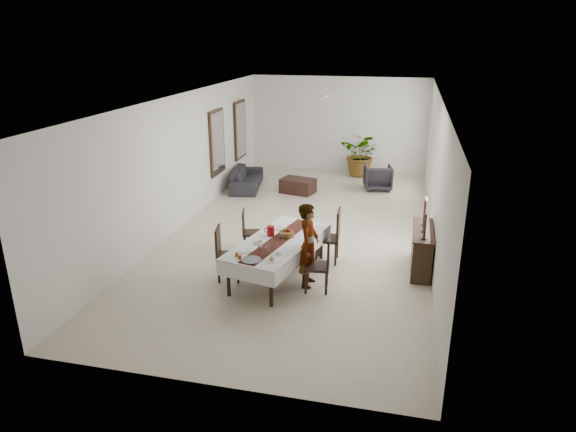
{
  "coord_description": "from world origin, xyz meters",
  "views": [
    {
      "loc": [
        2.33,
        -11.44,
        4.55
      ],
      "look_at": [
        0.09,
        -1.91,
        1.05
      ],
      "focal_mm": 32.0,
      "sensor_mm": 36.0,
      "label": 1
    }
  ],
  "objects_px": {
    "dining_table_top": "(278,242)",
    "red_pitcher": "(271,231)",
    "sofa": "(247,178)",
    "sideboard_body": "(421,251)",
    "woman": "(308,245)"
  },
  "relations": [
    {
      "from": "dining_table_top",
      "to": "red_pitcher",
      "type": "distance_m",
      "value": 0.32
    },
    {
      "from": "dining_table_top",
      "to": "sofa",
      "type": "xyz_separation_m",
      "value": [
        -2.47,
        5.75,
        -0.42
      ]
    },
    {
      "from": "sofa",
      "to": "red_pitcher",
      "type": "bearing_deg",
      "value": -167.41
    },
    {
      "from": "red_pitcher",
      "to": "sideboard_body",
      "type": "bearing_deg",
      "value": 13.8
    },
    {
      "from": "woman",
      "to": "sofa",
      "type": "distance_m",
      "value": 6.76
    },
    {
      "from": "sofa",
      "to": "sideboard_body",
      "type": "bearing_deg",
      "value": -142.39
    },
    {
      "from": "red_pitcher",
      "to": "woman",
      "type": "bearing_deg",
      "value": -27.01
    },
    {
      "from": "red_pitcher",
      "to": "woman",
      "type": "distance_m",
      "value": 0.95
    },
    {
      "from": "sideboard_body",
      "to": "sofa",
      "type": "bearing_deg",
      "value": 137.19
    },
    {
      "from": "dining_table_top",
      "to": "sofa",
      "type": "distance_m",
      "value": 6.27
    },
    {
      "from": "red_pitcher",
      "to": "sofa",
      "type": "relative_size",
      "value": 0.1
    },
    {
      "from": "dining_table_top",
      "to": "woman",
      "type": "relative_size",
      "value": 1.47
    },
    {
      "from": "dining_table_top",
      "to": "sideboard_body",
      "type": "bearing_deg",
      "value": 31.63
    },
    {
      "from": "dining_table_top",
      "to": "sideboard_body",
      "type": "relative_size",
      "value": 1.7
    },
    {
      "from": "red_pitcher",
      "to": "sofa",
      "type": "bearing_deg",
      "value": 112.18
    }
  ]
}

